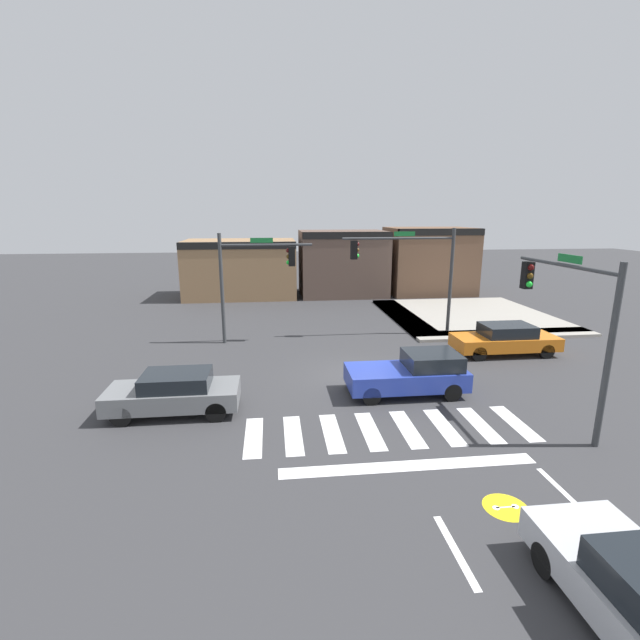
{
  "coord_description": "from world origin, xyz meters",
  "views": [
    {
      "loc": [
        -3.46,
        -16.53,
        6.43
      ],
      "look_at": [
        -1.39,
        1.92,
        1.94
      ],
      "focal_mm": 24.9,
      "sensor_mm": 36.0,
      "label": 1
    }
  ],
  "objects_px": {
    "car_gray": "(174,392)",
    "car_blue": "(412,373)",
    "traffic_signal_northeast": "(409,262)",
    "traffic_signal_southeast": "(568,306)",
    "traffic_signal_northwest": "(254,270)",
    "car_orange": "(505,339)"
  },
  "relations": [
    {
      "from": "car_blue",
      "to": "traffic_signal_southeast",
      "type": "bearing_deg",
      "value": 149.71
    },
    {
      "from": "traffic_signal_northwest",
      "to": "car_blue",
      "type": "distance_m",
      "value": 9.81
    },
    {
      "from": "traffic_signal_northeast",
      "to": "traffic_signal_southeast",
      "type": "distance_m",
      "value": 10.31
    },
    {
      "from": "car_gray",
      "to": "car_blue",
      "type": "distance_m",
      "value": 8.27
    },
    {
      "from": "traffic_signal_southeast",
      "to": "car_blue",
      "type": "bearing_deg",
      "value": 59.71
    },
    {
      "from": "car_gray",
      "to": "car_blue",
      "type": "height_order",
      "value": "car_blue"
    },
    {
      "from": "traffic_signal_northwest",
      "to": "traffic_signal_southeast",
      "type": "height_order",
      "value": "traffic_signal_northwest"
    },
    {
      "from": "car_gray",
      "to": "traffic_signal_southeast",
      "type": "bearing_deg",
      "value": 172.61
    },
    {
      "from": "traffic_signal_southeast",
      "to": "car_gray",
      "type": "relative_size",
      "value": 1.23
    },
    {
      "from": "traffic_signal_southeast",
      "to": "car_orange",
      "type": "height_order",
      "value": "traffic_signal_southeast"
    },
    {
      "from": "traffic_signal_northeast",
      "to": "traffic_signal_northwest",
      "type": "bearing_deg",
      "value": 3.33
    },
    {
      "from": "traffic_signal_northwest",
      "to": "car_gray",
      "type": "xyz_separation_m",
      "value": [
        -2.41,
        -8.09,
        -2.98
      ]
    },
    {
      "from": "traffic_signal_southeast",
      "to": "car_gray",
      "type": "distance_m",
      "value": 12.7
    },
    {
      "from": "traffic_signal_northeast",
      "to": "car_blue",
      "type": "height_order",
      "value": "traffic_signal_northeast"
    },
    {
      "from": "traffic_signal_northwest",
      "to": "car_orange",
      "type": "distance_m",
      "value": 12.41
    },
    {
      "from": "traffic_signal_northeast",
      "to": "car_blue",
      "type": "xyz_separation_m",
      "value": [
        -2.2,
        -7.79,
        -3.17
      ]
    },
    {
      "from": "traffic_signal_northeast",
      "to": "traffic_signal_southeast",
      "type": "xyz_separation_m",
      "value": [
        1.82,
        -10.15,
        -0.28
      ]
    },
    {
      "from": "traffic_signal_northeast",
      "to": "car_orange",
      "type": "xyz_separation_m",
      "value": [
        3.55,
        -3.82,
        -3.2
      ]
    },
    {
      "from": "traffic_signal_southeast",
      "to": "car_blue",
      "type": "distance_m",
      "value": 5.49
    },
    {
      "from": "traffic_signal_southeast",
      "to": "car_blue",
      "type": "relative_size",
      "value": 1.23
    },
    {
      "from": "car_gray",
      "to": "car_blue",
      "type": "xyz_separation_m",
      "value": [
        8.23,
        0.76,
        0.04
      ]
    },
    {
      "from": "traffic_signal_northwest",
      "to": "car_blue",
      "type": "bearing_deg",
      "value": -51.54
    }
  ]
}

